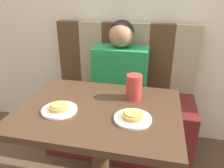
# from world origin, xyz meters

# --- Properties ---
(booth_seat) EXTENTS (1.17, 0.51, 0.49)m
(booth_seat) POSITION_xyz_m (0.00, 0.61, 0.25)
(booth_seat) COLOR #5B1919
(booth_seat) RESTS_ON ground_plane
(booth_backrest) EXTENTS (1.17, 0.09, 0.55)m
(booth_backrest) POSITION_xyz_m (0.00, 0.82, 0.77)
(booth_backrest) COLOR #4C331E
(booth_backrest) RESTS_ON booth_seat
(dining_table) EXTENTS (0.83, 0.64, 0.72)m
(dining_table) POSITION_xyz_m (0.00, 0.00, 0.61)
(dining_table) COLOR #422B1C
(dining_table) RESTS_ON ground_plane
(person) EXTENTS (0.41, 0.22, 0.60)m
(person) POSITION_xyz_m (0.00, 0.61, 0.77)
(person) COLOR #1E8447
(person) RESTS_ON booth_seat
(plate_left) EXTENTS (0.18, 0.18, 0.01)m
(plate_left) POSITION_xyz_m (-0.19, -0.08, 0.73)
(plate_left) COLOR white
(plate_left) RESTS_ON dining_table
(plate_right) EXTENTS (0.18, 0.18, 0.01)m
(plate_right) POSITION_xyz_m (0.19, -0.08, 0.73)
(plate_right) COLOR white
(plate_right) RESTS_ON dining_table
(pizza_left) EXTENTS (0.10, 0.10, 0.03)m
(pizza_left) POSITION_xyz_m (-0.19, -0.08, 0.75)
(pizza_left) COLOR #C68E47
(pizza_left) RESTS_ON plate_left
(pizza_right) EXTENTS (0.10, 0.10, 0.03)m
(pizza_right) POSITION_xyz_m (0.19, -0.08, 0.75)
(pizza_right) COLOR #C68E47
(pizza_right) RESTS_ON plate_right
(drinking_cup) EXTENTS (0.09, 0.09, 0.14)m
(drinking_cup) POSITION_xyz_m (0.16, 0.15, 0.79)
(drinking_cup) COLOR #B23328
(drinking_cup) RESTS_ON dining_table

